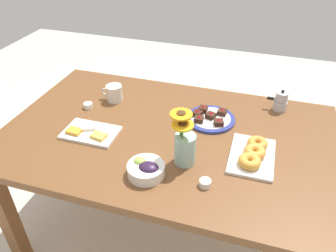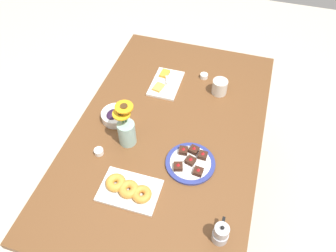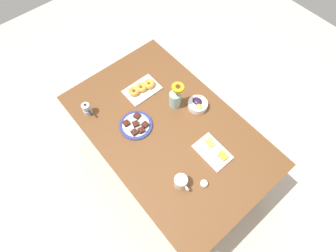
# 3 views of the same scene
# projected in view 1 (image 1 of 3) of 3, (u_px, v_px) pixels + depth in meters

# --- Properties ---
(ground_plane) EXTENTS (6.00, 6.00, 0.00)m
(ground_plane) POSITION_uv_depth(u_px,v_px,m) (168.00, 230.00, 2.01)
(ground_plane) COLOR beige
(dining_table) EXTENTS (1.60, 1.00, 0.74)m
(dining_table) POSITION_uv_depth(u_px,v_px,m) (168.00, 146.00, 1.64)
(dining_table) COLOR brown
(dining_table) RESTS_ON ground_plane
(coffee_mug) EXTENTS (0.12, 0.09, 0.09)m
(coffee_mug) POSITION_uv_depth(u_px,v_px,m) (114.00, 93.00, 1.81)
(coffee_mug) COLOR beige
(coffee_mug) RESTS_ON dining_table
(grape_bowl) EXTENTS (0.16, 0.16, 0.07)m
(grape_bowl) POSITION_uv_depth(u_px,v_px,m) (145.00, 169.00, 1.33)
(grape_bowl) COLOR white
(grape_bowl) RESTS_ON dining_table
(cheese_platter) EXTENTS (0.26, 0.17, 0.03)m
(cheese_platter) POSITION_uv_depth(u_px,v_px,m) (90.00, 132.00, 1.57)
(cheese_platter) COLOR white
(cheese_platter) RESTS_ON dining_table
(croissant_platter) EXTENTS (0.19, 0.28, 0.05)m
(croissant_platter) POSITION_uv_depth(u_px,v_px,m) (253.00, 154.00, 1.42)
(croissant_platter) COLOR white
(croissant_platter) RESTS_ON dining_table
(jam_cup_honey) EXTENTS (0.05, 0.05, 0.03)m
(jam_cup_honey) POSITION_uv_depth(u_px,v_px,m) (205.00, 183.00, 1.29)
(jam_cup_honey) COLOR white
(jam_cup_honey) RESTS_ON dining_table
(jam_cup_berry) EXTENTS (0.05, 0.05, 0.03)m
(jam_cup_berry) POSITION_uv_depth(u_px,v_px,m) (88.00, 105.00, 1.77)
(jam_cup_berry) COLOR white
(jam_cup_berry) RESTS_ON dining_table
(dessert_plate) EXTENTS (0.25, 0.25, 0.05)m
(dessert_plate) POSITION_uv_depth(u_px,v_px,m) (210.00, 118.00, 1.67)
(dessert_plate) COLOR navy
(dessert_plate) RESTS_ON dining_table
(flower_vase) EXTENTS (0.11, 0.11, 0.25)m
(flower_vase) POSITION_uv_depth(u_px,v_px,m) (185.00, 146.00, 1.36)
(flower_vase) COLOR #99C1B7
(flower_vase) RESTS_ON dining_table
(moka_pot) EXTENTS (0.11, 0.07, 0.12)m
(moka_pot) POSITION_uv_depth(u_px,v_px,m) (281.00, 102.00, 1.73)
(moka_pot) COLOR #B7B7BC
(moka_pot) RESTS_ON dining_table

